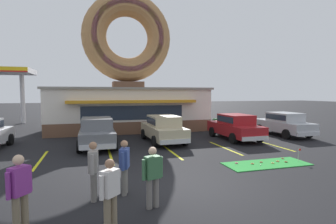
% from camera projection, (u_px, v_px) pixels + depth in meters
% --- Properties ---
extents(ground_plane, '(160.00, 160.00, 0.00)m').
position_uv_depth(ground_plane, '(188.00, 188.00, 8.13)').
color(ground_plane, black).
extents(donut_shop_building, '(12.30, 6.75, 10.96)m').
position_uv_depth(donut_shop_building, '(128.00, 83.00, 21.22)').
color(donut_shop_building, brown).
rests_on(donut_shop_building, ground).
extents(putting_mat, '(3.54, 1.35, 0.03)m').
position_uv_depth(putting_mat, '(266.00, 164.00, 10.82)').
color(putting_mat, green).
rests_on(putting_mat, ground).
extents(mini_donut_near_left, '(0.13, 0.13, 0.04)m').
position_uv_depth(mini_donut_near_left, '(236.00, 163.00, 10.81)').
color(mini_donut_near_left, '#D8667F').
rests_on(mini_donut_near_left, putting_mat).
extents(mini_donut_near_right, '(0.13, 0.13, 0.04)m').
position_uv_depth(mini_donut_near_right, '(286.00, 162.00, 11.01)').
color(mini_donut_near_right, brown).
rests_on(mini_donut_near_right, putting_mat).
extents(mini_donut_mid_left, '(0.13, 0.13, 0.04)m').
position_uv_depth(mini_donut_mid_left, '(252.00, 164.00, 10.73)').
color(mini_donut_mid_left, '#D17F47').
rests_on(mini_donut_mid_left, putting_mat).
extents(mini_donut_mid_centre, '(0.13, 0.13, 0.04)m').
position_uv_depth(mini_donut_mid_centre, '(283.00, 158.00, 11.59)').
color(mini_donut_mid_centre, '#A5724C').
rests_on(mini_donut_mid_centre, putting_mat).
extents(mini_donut_mid_right, '(0.13, 0.13, 0.04)m').
position_uv_depth(mini_donut_mid_right, '(261.00, 162.00, 10.97)').
color(mini_donut_mid_right, '#A5724C').
rests_on(mini_donut_mid_right, putting_mat).
extents(mini_donut_far_left, '(0.13, 0.13, 0.04)m').
position_uv_depth(mini_donut_far_left, '(278.00, 161.00, 11.11)').
color(mini_donut_far_left, '#D17F47').
rests_on(mini_donut_far_left, putting_mat).
extents(mini_donut_far_centre, '(0.13, 0.13, 0.04)m').
position_uv_depth(mini_donut_far_centre, '(273.00, 163.00, 10.83)').
color(mini_donut_far_centre, '#E5C666').
rests_on(mini_donut_far_centre, putting_mat).
extents(golf_ball, '(0.04, 0.04, 0.04)m').
position_uv_depth(golf_ball, '(260.00, 165.00, 10.52)').
color(golf_ball, white).
rests_on(golf_ball, putting_mat).
extents(putting_flag_pin, '(0.13, 0.01, 0.55)m').
position_uv_depth(putting_flag_pin, '(299.00, 152.00, 11.14)').
color(putting_flag_pin, silver).
rests_on(putting_flag_pin, putting_mat).
extents(car_silver, '(2.00, 4.57, 1.60)m').
position_uv_depth(car_silver, '(284.00, 123.00, 18.12)').
color(car_silver, '#B2B5BA').
rests_on(car_silver, ground).
extents(car_red, '(1.99, 4.56, 1.60)m').
position_uv_depth(car_red, '(235.00, 126.00, 16.58)').
color(car_red, maroon).
rests_on(car_red, ground).
extents(car_champagne, '(2.07, 4.61, 1.60)m').
position_uv_depth(car_champagne, '(163.00, 128.00, 15.62)').
color(car_champagne, '#BCAD89').
rests_on(car_champagne, ground).
extents(car_grey, '(2.00, 4.57, 1.60)m').
position_uv_depth(car_grey, '(97.00, 131.00, 14.29)').
color(car_grey, slate).
rests_on(car_grey, ground).
extents(pedestrian_blue_sweater_man, '(0.35, 0.57, 1.58)m').
position_uv_depth(pedestrian_blue_sweater_man, '(124.00, 165.00, 7.55)').
color(pedestrian_blue_sweater_man, slate).
rests_on(pedestrian_blue_sweater_man, ground).
extents(pedestrian_hooded_kid, '(0.46, 0.44, 1.55)m').
position_uv_depth(pedestrian_hooded_kid, '(110.00, 191.00, 5.55)').
color(pedestrian_hooded_kid, '#7F7056').
rests_on(pedestrian_hooded_kid, ground).
extents(pedestrian_leather_jacket_man, '(0.42, 0.49, 1.67)m').
position_uv_depth(pedestrian_leather_jacket_man, '(20.00, 190.00, 5.44)').
color(pedestrian_leather_jacket_man, '#7F7056').
rests_on(pedestrian_leather_jacket_man, ground).
extents(pedestrian_clipboard_woman, '(0.57, 0.34, 1.58)m').
position_uv_depth(pedestrian_clipboard_woman, '(153.00, 175.00, 6.64)').
color(pedestrian_clipboard_woman, slate).
rests_on(pedestrian_clipboard_woman, ground).
extents(pedestrian_beanie_man, '(0.28, 0.59, 1.62)m').
position_uv_depth(pedestrian_beanie_man, '(93.00, 168.00, 7.12)').
color(pedestrian_beanie_man, slate).
rests_on(pedestrian_beanie_man, ground).
extents(trash_bin, '(0.57, 0.57, 0.97)m').
position_uv_depth(trash_bin, '(216.00, 125.00, 20.29)').
color(trash_bin, '#1E662D').
rests_on(trash_bin, ground).
extents(parking_stripe_far_left, '(0.12, 3.60, 0.01)m').
position_uv_depth(parking_stripe_far_left, '(41.00, 160.00, 11.51)').
color(parking_stripe_far_left, yellow).
rests_on(parking_stripe_far_left, ground).
extents(parking_stripe_left, '(0.12, 3.60, 0.01)m').
position_uv_depth(parking_stripe_left, '(110.00, 155.00, 12.35)').
color(parking_stripe_left, yellow).
rests_on(parking_stripe_left, ground).
extents(parking_stripe_mid_left, '(0.12, 3.60, 0.01)m').
position_uv_depth(parking_stripe_mid_left, '(171.00, 151.00, 13.19)').
color(parking_stripe_mid_left, yellow).
rests_on(parking_stripe_mid_left, ground).
extents(parking_stripe_centre, '(0.12, 3.60, 0.01)m').
position_uv_depth(parking_stripe_centre, '(225.00, 148.00, 14.03)').
color(parking_stripe_centre, yellow).
rests_on(parking_stripe_centre, ground).
extents(parking_stripe_mid_right, '(0.12, 3.60, 0.01)m').
position_uv_depth(parking_stripe_mid_right, '(272.00, 145.00, 14.87)').
color(parking_stripe_mid_right, yellow).
rests_on(parking_stripe_mid_right, ground).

